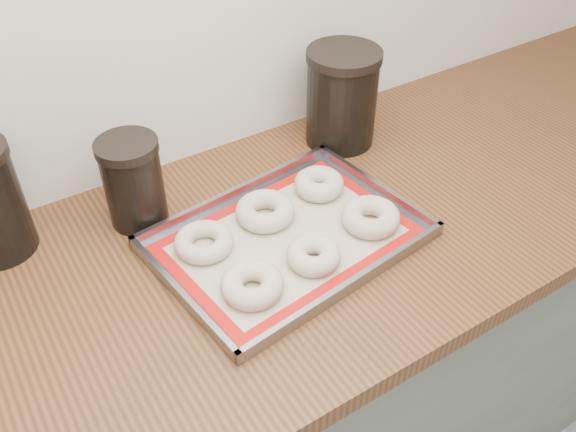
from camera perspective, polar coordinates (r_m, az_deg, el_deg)
cabinet at (r=1.47m, az=-0.54°, el=-15.70°), size 3.00×0.65×0.86m
countertop at (r=1.12m, az=-0.67°, el=-2.72°), size 3.06×0.68×0.04m
baking_tray at (r=1.10m, az=0.00°, el=-2.12°), size 0.50×0.38×0.03m
baking_mat at (r=1.10m, az=-0.00°, el=-2.20°), size 0.45×0.34×0.00m
bagel_front_left at (r=1.00m, az=-3.38°, el=-6.43°), size 0.12×0.12×0.04m
bagel_front_mid at (r=1.04m, az=2.41°, el=-3.69°), size 0.11×0.11×0.04m
bagel_front_right at (r=1.13m, az=7.74°, el=-0.10°), size 0.13×0.13×0.04m
bagel_back_left at (r=1.08m, az=-7.89°, el=-2.43°), size 0.11×0.11×0.03m
bagel_back_mid at (r=1.13m, az=-2.15°, el=0.47°), size 0.11×0.11×0.04m
bagel_back_right at (r=1.20m, az=2.92°, el=3.02°), size 0.12×0.12×0.04m
canister_mid at (r=1.13m, az=-14.27°, el=3.11°), size 0.11×0.11×0.17m
canister_right at (r=1.32m, az=5.05°, el=11.01°), size 0.16×0.16×0.21m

